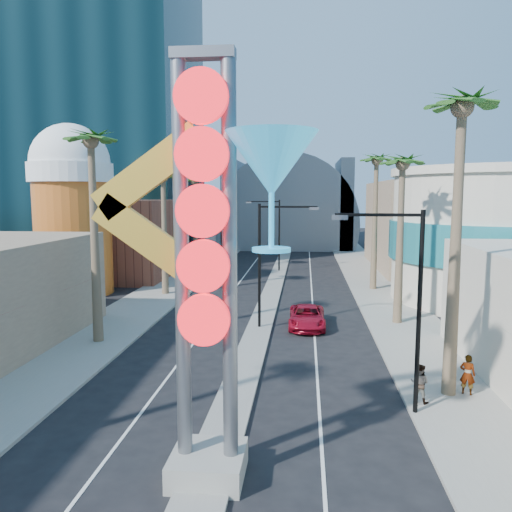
{
  "coord_description": "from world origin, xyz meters",
  "views": [
    {
      "loc": [
        2.85,
        -11.04,
        8.55
      ],
      "look_at": [
        -0.04,
        18.17,
        4.93
      ],
      "focal_mm": 35.0,
      "sensor_mm": 36.0,
      "label": 1
    }
  ],
  "objects": [
    {
      "name": "palm_6",
      "position": [
        9.0,
        22.0,
        9.93
      ],
      "size": [
        2.4,
        2.4,
        11.7
      ],
      "color": "brown",
      "rests_on": "ground"
    },
    {
      "name": "canopy",
      "position": [
        0.0,
        72.0,
        4.31
      ],
      "size": [
        22.0,
        16.0,
        22.0
      ],
      "color": "slate",
      "rests_on": "ground"
    },
    {
      "name": "palm_7",
      "position": [
        9.0,
        34.0,
        10.82
      ],
      "size": [
        2.4,
        2.4,
        12.7
      ],
      "color": "brown",
      "rests_on": "ground"
    },
    {
      "name": "hotel_tower",
      "position": [
        -22.0,
        52.0,
        25.0
      ],
      "size": [
        20.0,
        20.0,
        50.0
      ],
      "primitive_type": "cube",
      "color": "black",
      "rests_on": "ground"
    },
    {
      "name": "neon_sign",
      "position": [
        0.82,
        2.96,
        7.31
      ],
      "size": [
        6.53,
        2.6,
        12.55
      ],
      "color": "gray",
      "rests_on": "ground"
    },
    {
      "name": "palm_2",
      "position": [
        -9.0,
        30.0,
        9.48
      ],
      "size": [
        2.4,
        2.4,
        11.2
      ],
      "color": "brown",
      "rests_on": "ground"
    },
    {
      "name": "median",
      "position": [
        0.0,
        38.0,
        0.07
      ],
      "size": [
        1.6,
        84.0,
        0.15
      ],
      "primitive_type": "cube",
      "color": "gray",
      "rests_on": "ground"
    },
    {
      "name": "red_pickup",
      "position": [
        3.04,
        20.68,
        0.69
      ],
      "size": [
        2.3,
        4.97,
        1.38
      ],
      "primitive_type": "imported",
      "rotation": [
        0.0,
        0.0,
        0.0
      ],
      "color": "#A50C23",
      "rests_on": "ground"
    },
    {
      "name": "sidewalk_east",
      "position": [
        9.5,
        35.0,
        0.07
      ],
      "size": [
        5.0,
        100.0,
        0.15
      ],
      "primitive_type": "cube",
      "color": "gray",
      "rests_on": "ground"
    },
    {
      "name": "turquoise_building",
      "position": [
        18.0,
        30.0,
        5.25
      ],
      "size": [
        16.6,
        16.6,
        10.6
      ],
      "color": "beige",
      "rests_on": "ground"
    },
    {
      "name": "streetlight_2",
      "position": [
        6.72,
        8.0,
        4.83
      ],
      "size": [
        3.45,
        0.25,
        8.0
      ],
      "color": "black",
      "rests_on": "ground"
    },
    {
      "name": "palm_3",
      "position": [
        -9.0,
        42.0,
        9.48
      ],
      "size": [
        2.4,
        2.4,
        11.2
      ],
      "color": "brown",
      "rests_on": "ground"
    },
    {
      "name": "filler_east",
      "position": [
        16.0,
        48.0,
        5.0
      ],
      "size": [
        10.0,
        20.0,
        10.0
      ],
      "primitive_type": "cube",
      "color": "#8C715A",
      "rests_on": "ground"
    },
    {
      "name": "beer_mug",
      "position": [
        -17.0,
        30.0,
        7.84
      ],
      "size": [
        7.0,
        7.0,
        14.5
      ],
      "color": "#C9611A",
      "rests_on": "ground"
    },
    {
      "name": "streetlight_0",
      "position": [
        0.55,
        20.0,
        4.88
      ],
      "size": [
        3.79,
        0.25,
        8.0
      ],
      "color": "black",
      "rests_on": "ground"
    },
    {
      "name": "pedestrian_b",
      "position": [
        7.57,
        8.99,
        0.94
      ],
      "size": [
        0.97,
        0.91,
        1.58
      ],
      "primitive_type": "imported",
      "rotation": [
        0.0,
        0.0,
        2.61
      ],
      "color": "gray",
      "rests_on": "sidewalk_east"
    },
    {
      "name": "palm_5",
      "position": [
        9.0,
        10.0,
        11.27
      ],
      "size": [
        2.4,
        2.4,
        13.2
      ],
      "color": "brown",
      "rests_on": "ground"
    },
    {
      "name": "sidewalk_west",
      "position": [
        -9.5,
        35.0,
        0.07
      ],
      "size": [
        5.0,
        100.0,
        0.15
      ],
      "primitive_type": "cube",
      "color": "gray",
      "rests_on": "ground"
    },
    {
      "name": "palm_1",
      "position": [
        -9.0,
        16.0,
        10.82
      ],
      "size": [
        2.4,
        2.4,
        12.7
      ],
      "color": "brown",
      "rests_on": "ground"
    },
    {
      "name": "pedestrian_a",
      "position": [
        9.75,
        10.01,
        1.01
      ],
      "size": [
        0.74,
        0.63,
        1.72
      ],
      "primitive_type": "imported",
      "rotation": [
        0.0,
        0.0,
        2.72
      ],
      "color": "gray",
      "rests_on": "sidewalk_east"
    },
    {
      "name": "streetlight_1",
      "position": [
        -0.55,
        44.0,
        4.88
      ],
      "size": [
        3.79,
        0.25,
        8.0
      ],
      "color": "black",
      "rests_on": "ground"
    },
    {
      "name": "brick_filler_west",
      "position": [
        -16.0,
        38.0,
        4.0
      ],
      "size": [
        10.0,
        10.0,
        8.0
      ],
      "primitive_type": "cube",
      "color": "brown",
      "rests_on": "ground"
    }
  ]
}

